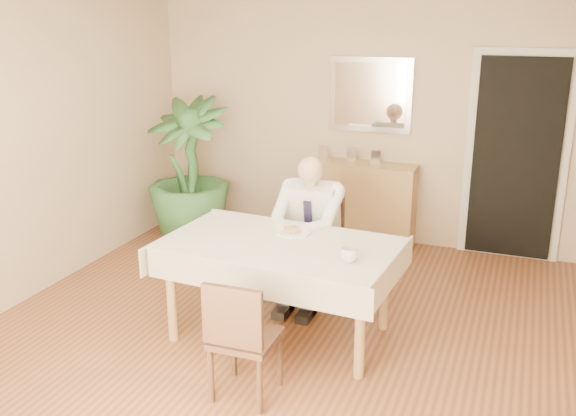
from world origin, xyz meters
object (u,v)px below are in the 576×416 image
at_px(dining_table, 280,253).
at_px(chair_near, 240,335).
at_px(coffee_mug, 349,255).
at_px(sideboard, 363,204).
at_px(seated_man, 306,226).
at_px(potted_palm, 189,171).
at_px(chair_far, 317,236).

xyz_separation_m(dining_table, chair_near, (0.09, -0.89, -0.21)).
distance_m(chair_near, coffee_mug, 0.93).
distance_m(dining_table, sideboard, 2.20).
xyz_separation_m(chair_near, sideboard, (-0.02, 3.08, -0.03)).
bearing_deg(seated_man, chair_near, -86.58).
bearing_deg(coffee_mug, chair_near, -124.58).
relative_size(chair_near, seated_man, 0.66).
height_order(seated_man, potted_palm, potted_palm).
distance_m(dining_table, coffee_mug, 0.62).
xyz_separation_m(chair_far, seated_man, (-0.00, -0.29, 0.19)).
height_order(sideboard, potted_palm, potted_palm).
distance_m(dining_table, potted_palm, 2.33).
bearing_deg(potted_palm, chair_far, -23.95).
relative_size(chair_far, coffee_mug, 7.42).
relative_size(chair_far, chair_near, 1.08).
xyz_separation_m(coffee_mug, potted_palm, (-2.25, 1.80, -0.04)).
distance_m(chair_far, potted_palm, 1.85).
xyz_separation_m(dining_table, seated_man, (-0.00, 0.59, 0.02)).
relative_size(dining_table, coffee_mug, 14.83).
height_order(coffee_mug, sideboard, sideboard).
relative_size(coffee_mug, potted_palm, 0.08).
bearing_deg(chair_near, chair_far, 91.92).
distance_m(sideboard, potted_palm, 1.86).
xyz_separation_m(coffee_mug, sideboard, (-0.51, 2.37, -0.37)).
height_order(chair_far, chair_near, chair_far).
relative_size(seated_man, potted_palm, 0.81).
xyz_separation_m(chair_near, coffee_mug, (0.49, 0.71, 0.34)).
distance_m(chair_far, chair_near, 1.77).
relative_size(seated_man, sideboard, 1.15).
bearing_deg(chair_far, chair_near, -82.73).
relative_size(chair_near, coffee_mug, 6.87).
bearing_deg(chair_near, sideboard, 89.44).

